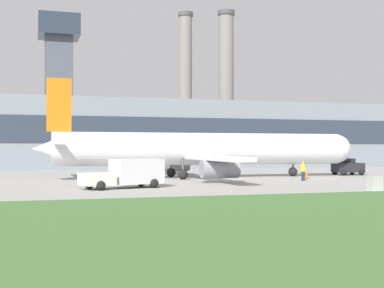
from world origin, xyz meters
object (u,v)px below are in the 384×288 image
at_px(airplane, 201,150).
at_px(fuel_truck, 128,174).
at_px(pushback_tug, 348,168).
at_px(ground_crew_person, 303,171).

relative_size(airplane, fuel_truck, 5.14).
relative_size(pushback_tug, ground_crew_person, 1.82).
bearing_deg(pushback_tug, airplane, -177.88).
xyz_separation_m(airplane, pushback_tug, (17.57, 0.65, -2.02)).
distance_m(airplane, pushback_tug, 17.70).
distance_m(pushback_tug, ground_crew_person, 12.99).
bearing_deg(fuel_truck, ground_crew_person, 13.66).
bearing_deg(ground_crew_person, airplane, 134.86).
distance_m(airplane, ground_crew_person, 10.76).
distance_m(pushback_tug, fuel_truck, 29.82).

